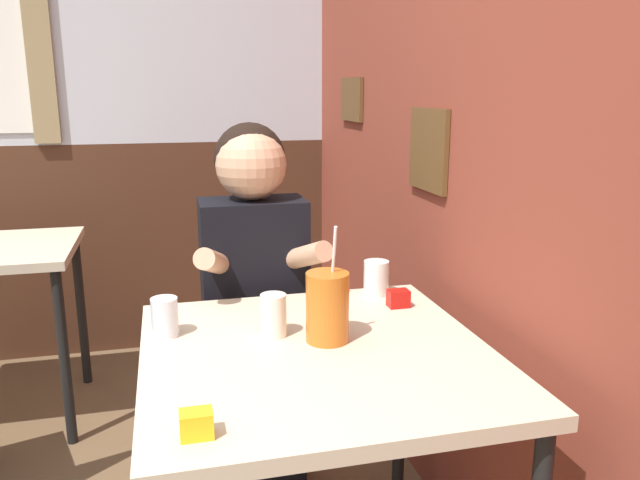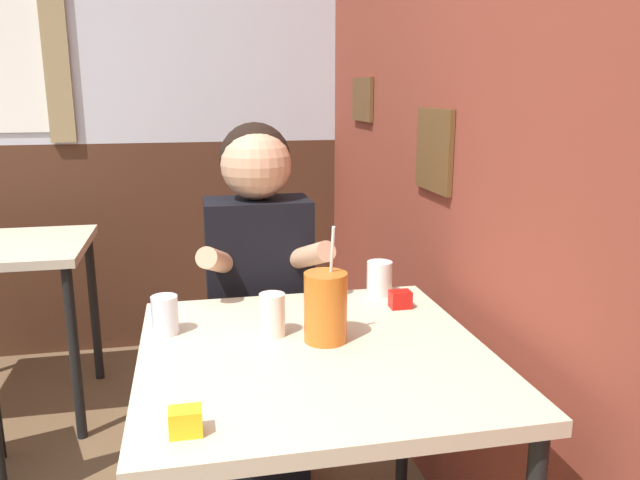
# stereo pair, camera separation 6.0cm
# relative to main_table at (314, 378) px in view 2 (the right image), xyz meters

# --- Properties ---
(brick_wall_right) EXTENTS (0.08, 4.26, 2.70)m
(brick_wall_right) POSITION_rel_main_table_xyz_m (0.53, 0.81, 0.67)
(brick_wall_right) COLOR brown
(brick_wall_right) RESTS_ON ground_plane
(back_wall) EXTENTS (5.50, 0.09, 2.70)m
(back_wall) POSITION_rel_main_table_xyz_m (-0.76, 1.97, 0.68)
(back_wall) COLOR silver
(back_wall) RESTS_ON ground_plane
(main_table) EXTENTS (0.83, 0.86, 0.75)m
(main_table) POSITION_rel_main_table_xyz_m (0.00, 0.00, 0.00)
(main_table) COLOR beige
(main_table) RESTS_ON ground_plane
(person_seated) EXTENTS (0.42, 0.42, 1.27)m
(person_seated) POSITION_rel_main_table_xyz_m (-0.07, 0.60, 0.01)
(person_seated) COLOR black
(person_seated) RESTS_ON ground_plane
(cocktail_pitcher) EXTENTS (0.11, 0.11, 0.30)m
(cocktail_pitcher) POSITION_rel_main_table_xyz_m (0.04, 0.05, 0.16)
(cocktail_pitcher) COLOR #C6661E
(cocktail_pitcher) RESTS_ON main_table
(glass_near_pitcher) EXTENTS (0.07, 0.07, 0.10)m
(glass_near_pitcher) POSITION_rel_main_table_xyz_m (-0.35, 0.18, 0.13)
(glass_near_pitcher) COLOR silver
(glass_near_pitcher) RESTS_ON main_table
(glass_center) EXTENTS (0.08, 0.08, 0.11)m
(glass_center) POSITION_rel_main_table_xyz_m (0.27, 0.36, 0.13)
(glass_center) COLOR silver
(glass_center) RESTS_ON main_table
(glass_far_side) EXTENTS (0.07, 0.07, 0.11)m
(glass_far_side) POSITION_rel_main_table_xyz_m (-0.09, 0.11, 0.13)
(glass_far_side) COLOR silver
(glass_far_side) RESTS_ON main_table
(condiment_ketchup) EXTENTS (0.06, 0.04, 0.05)m
(condiment_ketchup) POSITION_rel_main_table_xyz_m (0.30, 0.24, 0.10)
(condiment_ketchup) COLOR #B7140F
(condiment_ketchup) RESTS_ON main_table
(condiment_mustard) EXTENTS (0.06, 0.04, 0.05)m
(condiment_mustard) POSITION_rel_main_table_xyz_m (-0.30, -0.32, 0.10)
(condiment_mustard) COLOR yellow
(condiment_mustard) RESTS_ON main_table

